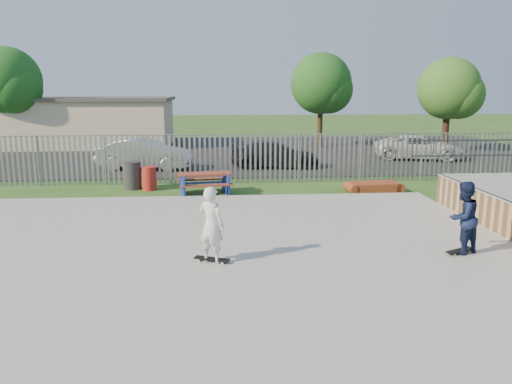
{
  "coord_description": "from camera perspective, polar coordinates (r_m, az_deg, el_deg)",
  "views": [
    {
      "loc": [
        0.36,
        -11.11,
        3.88
      ],
      "look_at": [
        1.33,
        2.0,
        1.1
      ],
      "focal_mm": 35.0,
      "sensor_mm": 36.0,
      "label": 1
    }
  ],
  "objects": [
    {
      "name": "ground",
      "position": [
        11.77,
        -5.78,
        -7.36
      ],
      "size": [
        120.0,
        120.0,
        0.0
      ],
      "primitive_type": "plane",
      "color": "#2D4F1B",
      "rests_on": "ground"
    },
    {
      "name": "concrete_slab",
      "position": [
        11.75,
        -5.79,
        -7.02
      ],
      "size": [
        15.0,
        12.0,
        0.15
      ],
      "primitive_type": "cube",
      "color": "#9C9C97",
      "rests_on": "ground"
    },
    {
      "name": "fence",
      "position": [
        15.97,
        -1.85,
        1.54
      ],
      "size": [
        26.04,
        16.02,
        2.0
      ],
      "color": "gray",
      "rests_on": "ground"
    },
    {
      "name": "picnic_table",
      "position": [
        18.33,
        -5.92,
        0.96
      ],
      "size": [
        2.12,
        1.84,
        0.8
      ],
      "rotation": [
        0.0,
        0.0,
        0.16
      ],
      "color": "brown",
      "rests_on": "ground"
    },
    {
      "name": "funbox",
      "position": [
        19.28,
        13.32,
        0.54
      ],
      "size": [
        1.84,
        1.03,
        0.35
      ],
      "rotation": [
        0.0,
        0.0,
        0.08
      ],
      "color": "brown",
      "rests_on": "ground"
    },
    {
      "name": "trash_bin_red",
      "position": [
        19.47,
        -12.11,
        1.53
      ],
      "size": [
        0.54,
        0.54,
        0.9
      ],
      "primitive_type": "cylinder",
      "color": "#A72319",
      "rests_on": "ground"
    },
    {
      "name": "trash_bin_grey",
      "position": [
        19.8,
        -13.91,
        1.85
      ],
      "size": [
        0.64,
        0.64,
        1.06
      ],
      "primitive_type": "cylinder",
      "color": "#2A2A2D",
      "rests_on": "ground"
    },
    {
      "name": "parking_lot",
      "position": [
        30.36,
        -4.88,
        4.57
      ],
      "size": [
        40.0,
        18.0,
        0.02
      ],
      "primitive_type": "cube",
      "color": "black",
      "rests_on": "ground"
    },
    {
      "name": "car_silver",
      "position": [
        24.36,
        -12.62,
        4.27
      ],
      "size": [
        4.61,
        2.15,
        1.46
      ],
      "primitive_type": "imported",
      "rotation": [
        0.0,
        0.0,
        1.43
      ],
      "color": "silver",
      "rests_on": "parking_lot"
    },
    {
      "name": "car_dark",
      "position": [
        24.37,
        2.11,
        4.31
      ],
      "size": [
        4.47,
        2.12,
        1.26
      ],
      "primitive_type": "imported",
      "rotation": [
        0.0,
        0.0,
        1.49
      ],
      "color": "black",
      "rests_on": "parking_lot"
    },
    {
      "name": "car_white",
      "position": [
        28.51,
        18.12,
        4.88
      ],
      "size": [
        5.04,
        3.2,
        1.3
      ],
      "primitive_type": "imported",
      "rotation": [
        0.0,
        0.0,
        1.33
      ],
      "color": "silver",
      "rests_on": "parking_lot"
    },
    {
      "name": "building",
      "position": [
        35.19,
        -18.12,
        7.65
      ],
      "size": [
        10.4,
        6.4,
        3.2
      ],
      "color": "beige",
      "rests_on": "ground"
    },
    {
      "name": "tree_left",
      "position": [
        34.32,
        -26.58,
        11.27
      ],
      "size": [
        4.06,
        4.06,
        6.27
      ],
      "color": "#44311B",
      "rests_on": "ground"
    },
    {
      "name": "tree_mid",
      "position": [
        33.13,
        7.43,
        12.18
      ],
      "size": [
        3.92,
        3.92,
        6.05
      ],
      "color": "#3E2E19",
      "rests_on": "ground"
    },
    {
      "name": "tree_right",
      "position": [
        32.11,
        21.16,
        10.94
      ],
      "size": [
        3.63,
        3.63,
        5.6
      ],
      "color": "#392116",
      "rests_on": "ground"
    },
    {
      "name": "skateboard_a",
      "position": [
        12.4,
        22.28,
        -6.29
      ],
      "size": [
        0.8,
        0.54,
        0.08
      ],
      "rotation": [
        0.0,
        0.0,
        0.47
      ],
      "color": "black",
      "rests_on": "concrete_slab"
    },
    {
      "name": "skateboard_b",
      "position": [
        10.98,
        -5.06,
        -7.74
      ],
      "size": [
        0.81,
        0.5,
        0.08
      ],
      "rotation": [
        0.0,
        0.0,
        -0.4
      ],
      "color": "black",
      "rests_on": "concrete_slab"
    },
    {
      "name": "skater_navy",
      "position": [
        12.19,
        22.57,
        -2.73
      ],
      "size": [
        1.01,
        0.93,
        1.67
      ],
      "primitive_type": "imported",
      "rotation": [
        0.0,
        0.0,
        3.61
      ],
      "color": "#151F42",
      "rests_on": "concrete_slab"
    },
    {
      "name": "skater_white",
      "position": [
        10.74,
        -5.14,
        -3.74
      ],
      "size": [
        0.73,
        0.67,
        1.67
      ],
      "primitive_type": "imported",
      "rotation": [
        0.0,
        0.0,
        2.57
      ],
      "color": "white",
      "rests_on": "concrete_slab"
    }
  ]
}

